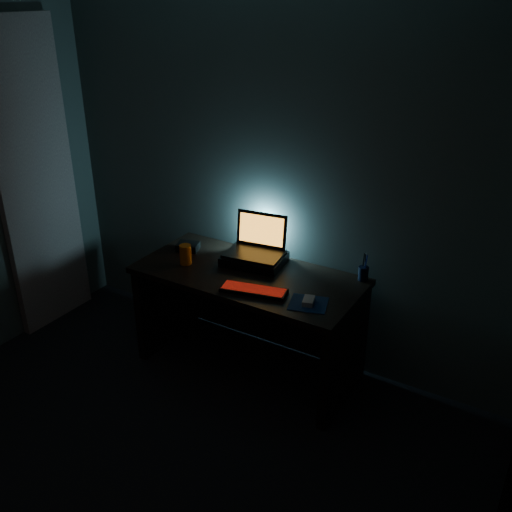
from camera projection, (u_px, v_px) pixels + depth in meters
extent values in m
cube|color=#4A5450|center=(277.00, 185.00, 3.82)|extent=(3.50, 0.00, 2.50)
cube|color=#4A5450|center=(497.00, 508.00, 1.46)|extent=(0.00, 4.00, 2.50)
cube|color=black|center=(248.00, 276.00, 3.75)|extent=(1.50, 0.70, 0.04)
cube|color=black|center=(167.00, 298.00, 4.24)|extent=(0.06, 0.64, 0.71)
cube|color=black|center=(345.00, 356.00, 3.58)|extent=(0.06, 0.64, 0.71)
cube|color=black|center=(272.00, 304.00, 4.16)|extent=(1.38, 0.02, 0.65)
cube|color=beige|center=(37.00, 181.00, 4.20)|extent=(0.06, 0.65, 2.30)
cube|color=black|center=(254.00, 259.00, 3.86)|extent=(0.44, 0.35, 0.06)
cube|color=black|center=(254.00, 254.00, 3.85)|extent=(0.41, 0.31, 0.02)
cube|color=black|center=(262.00, 229.00, 3.90)|extent=(0.36, 0.10, 0.24)
cube|color=orange|center=(261.00, 230.00, 3.89)|extent=(0.32, 0.07, 0.20)
cube|color=black|center=(254.00, 290.00, 3.50)|extent=(0.43, 0.22, 0.02)
cube|color=red|center=(254.00, 288.00, 3.50)|extent=(0.41, 0.20, 0.00)
cube|color=#0B234F|center=(308.00, 304.00, 3.38)|extent=(0.27, 0.25, 0.00)
cube|color=gray|center=(309.00, 301.00, 3.37)|extent=(0.09, 0.12, 0.03)
cylinder|color=black|center=(363.00, 273.00, 3.63)|extent=(0.07, 0.07, 0.09)
cylinder|color=#D15D0B|center=(186.00, 254.00, 3.84)|extent=(0.11, 0.11, 0.14)
cube|color=black|center=(188.00, 247.00, 4.06)|extent=(0.18, 0.16, 0.05)
sphere|color=#FF0C07|center=(185.00, 250.00, 4.00)|extent=(0.01, 0.01, 0.01)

